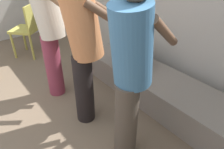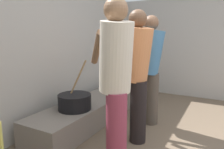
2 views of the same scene
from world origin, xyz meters
name	(u,v)px [view 1 (image 1 of 2)]	position (x,y,z in m)	size (l,w,h in m)	color
block_enclosure_rear	(160,1)	(0.00, 2.50, 1.05)	(5.78, 0.20, 2.10)	#ADA8A0
hearth_ledge	(165,93)	(0.66, 1.98, 0.17)	(2.53, 0.60, 0.33)	slate
cooking_pot_main	(132,57)	(0.09, 1.94, 0.44)	(0.44, 0.44, 0.66)	black
cook_in_cream_shirt	(49,23)	(-0.36, 1.09, 0.94)	(0.72, 0.69, 1.64)	#8C3347
cook_in_orange_shirt	(84,42)	(0.28, 1.14, 0.92)	(0.56, 0.74, 1.60)	black
cook_in_blue_shirt	(131,67)	(0.88, 1.17, 0.91)	(0.48, 0.72, 1.59)	#4C4238
chair_olive	(28,28)	(-1.67, 1.23, 0.49)	(0.56, 0.56, 0.88)	#B2A847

